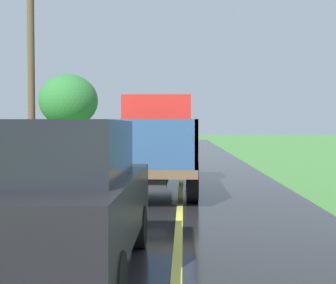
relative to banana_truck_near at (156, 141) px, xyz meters
The scene contains 4 objects.
banana_truck_near is the anchor object (origin of this frame).
utility_pole_roadside 4.15m from the banana_truck_near, 167.73° to the right, with size 1.99×0.20×6.72m.
roadside_tree_mid_right 20.56m from the banana_truck_near, 111.21° to the left, with size 4.17×4.17×5.63m.
following_car 8.07m from the banana_truck_near, 94.33° to the right, with size 1.74×4.10×1.92m.
Camera 1 is at (0.09, -2.61, 1.93)m, focal length 49.27 mm.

